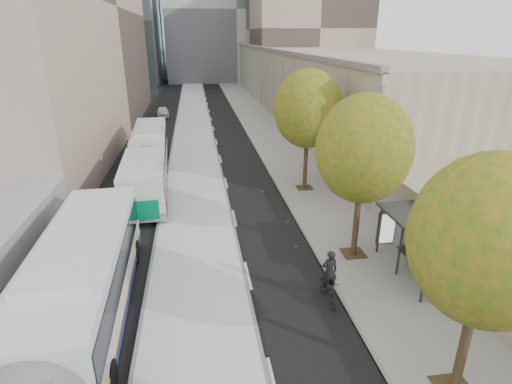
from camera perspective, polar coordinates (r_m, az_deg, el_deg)
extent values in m
cube|color=silver|center=(39.15, -8.87, 6.72)|extent=(4.25, 150.00, 0.15)
cube|color=gray|center=(39.90, 2.77, 7.18)|extent=(4.75, 150.00, 0.08)
cube|color=gray|center=(69.81, 7.58, 16.46)|extent=(18.00, 92.00, 8.00)
cube|color=#ADA89F|center=(99.50, -3.38, 24.38)|extent=(30.00, 18.00, 30.00)
cube|color=#383A3F|center=(18.12, 22.30, -4.01)|extent=(1.90, 4.40, 0.10)
cylinder|color=#383A3F|center=(16.88, 22.97, -11.00)|extent=(0.10, 0.10, 2.40)
cube|color=silver|center=(19.01, 23.67, -7.17)|extent=(0.04, 4.00, 2.10)
cylinder|color=#302416|center=(13.46, 27.53, -19.10)|extent=(0.28, 0.28, 3.11)
sphere|color=#205D13|center=(11.69, 30.37, -6.02)|extent=(4.00, 4.00, 4.00)
cylinder|color=#302416|center=(19.25, 14.12, -4.32)|extent=(0.28, 0.28, 3.24)
sphere|color=#205D13|center=(18.03, 15.13, 5.94)|extent=(4.20, 4.20, 4.20)
cylinder|color=#302416|center=(27.15, 7.08, 3.94)|extent=(0.28, 0.28, 3.38)
sphere|color=#205D13|center=(26.28, 7.45, 11.68)|extent=(4.40, 4.40, 4.40)
cube|color=silver|center=(12.71, -27.47, -22.04)|extent=(3.33, 19.25, 3.20)
cube|color=black|center=(12.34, -27.96, -20.02)|extent=(3.36, 18.48, 1.11)
cube|color=silver|center=(30.30, -15.11, 4.55)|extent=(3.39, 17.29, 2.86)
cube|color=black|center=(30.16, -15.20, 5.50)|extent=(3.41, 16.60, 0.99)
cube|color=#006942|center=(22.42, -17.12, -2.56)|extent=(1.81, 0.16, 1.11)
imported|color=black|center=(16.41, 10.24, -13.58)|extent=(0.61, 1.80, 1.07)
imported|color=black|center=(15.95, 10.44, -11.10)|extent=(0.68, 0.47, 1.79)
sphere|color=#5C9434|center=(15.60, 10.60, -9.02)|extent=(0.28, 0.28, 0.28)
imported|color=silver|center=(54.08, -13.16, 11.08)|extent=(1.79, 3.80, 1.26)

